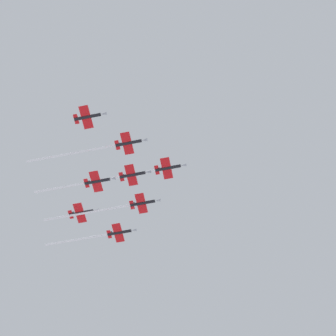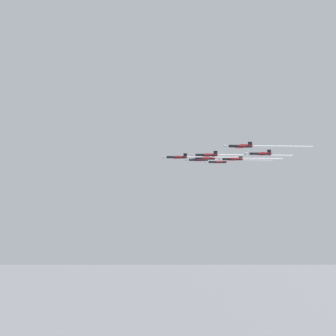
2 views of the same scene
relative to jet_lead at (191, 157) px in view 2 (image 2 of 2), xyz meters
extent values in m
cylinder|color=black|center=(7.41, 2.61, -0.01)|extent=(10.49, 4.77, 1.30)
cone|color=#9EA3AD|center=(13.56, 4.77, -0.01)|extent=(2.65, 1.95, 1.24)
cube|color=red|center=(6.85, 2.41, -0.07)|extent=(6.72, 10.20, 0.21)
cube|color=red|center=(3.01, 1.06, -0.01)|extent=(2.90, 4.35, 0.21)
cube|color=black|center=(3.10, 1.09, 1.06)|extent=(1.85, 0.81, 2.13)
cylinder|color=white|center=(-10.59, -3.73, -0.01)|extent=(26.26, 10.00, 0.91)
cylinder|color=black|center=(-9.88, 10.89, -0.79)|extent=(10.49, 4.77, 1.30)
cone|color=#9EA3AD|center=(-3.73, 13.06, -0.79)|extent=(2.65, 1.95, 1.24)
cube|color=red|center=(-10.43, 10.70, -0.85)|extent=(6.72, 10.20, 0.21)
cube|color=red|center=(-14.28, 9.34, -0.79)|extent=(2.90, 4.35, 0.21)
cube|color=black|center=(-14.19, 9.38, 0.28)|extent=(1.85, 0.81, 2.13)
cylinder|color=white|center=(-32.93, 2.78, -0.79)|extent=(36.35, 13.55, 0.91)
cylinder|color=black|center=(-0.87, -14.68, 0.58)|extent=(10.49, 4.77, 1.30)
cone|color=#9EA3AD|center=(5.27, -12.51, 0.58)|extent=(2.65, 1.95, 1.24)
cube|color=red|center=(-1.43, -14.87, 0.52)|extent=(6.72, 10.20, 0.21)
cube|color=red|center=(-5.27, -16.23, 0.58)|extent=(2.90, 4.35, 0.21)
cube|color=black|center=(-5.18, -16.20, 1.65)|extent=(1.85, 0.81, 2.13)
cylinder|color=white|center=(-23.62, -22.69, 0.58)|extent=(35.75, 13.34, 0.91)
cylinder|color=black|center=(-6.65, -2.34, -0.53)|extent=(10.49, 4.77, 1.30)
cone|color=#9EA3AD|center=(-0.51, -0.18, -0.53)|extent=(2.65, 1.95, 1.24)
cube|color=red|center=(-7.21, -2.54, -0.59)|extent=(6.72, 10.20, 0.21)
cube|color=red|center=(-11.05, -3.89, -0.53)|extent=(2.90, 4.35, 0.21)
cube|color=black|center=(-10.96, -3.86, 0.53)|extent=(1.85, 0.81, 2.13)
cylinder|color=white|center=(-29.12, -10.25, -0.53)|extent=(35.19, 13.14, 0.91)
cylinder|color=black|center=(-27.16, 19.18, 1.42)|extent=(10.49, 4.77, 1.30)
cone|color=#9EA3AD|center=(-21.02, 21.34, 1.42)|extent=(2.65, 1.95, 1.24)
cube|color=red|center=(-27.72, 18.98, 1.36)|extent=(6.72, 10.20, 0.21)
cube|color=red|center=(-31.57, 17.63, 1.42)|extent=(2.90, 4.35, 0.21)
cube|color=black|center=(-31.48, 17.66, 2.48)|extent=(1.85, 0.81, 2.13)
cylinder|color=white|center=(-45.81, 12.61, 1.42)|extent=(27.53, 10.45, 0.91)
cylinder|color=black|center=(-9.15, -31.97, 1.25)|extent=(10.49, 4.77, 1.30)
cone|color=#9EA3AD|center=(-3.01, -29.80, 1.25)|extent=(2.65, 1.95, 1.24)
cube|color=red|center=(-9.71, -32.16, 1.19)|extent=(6.72, 10.20, 0.21)
cube|color=red|center=(-13.56, -33.52, 1.25)|extent=(2.90, 4.35, 0.21)
cube|color=black|center=(-13.47, -33.48, 2.32)|extent=(1.85, 0.81, 2.13)
cylinder|color=black|center=(-20.72, -7.30, -0.78)|extent=(10.49, 4.77, 1.30)
cone|color=#9EA3AD|center=(-14.57, -5.13, -0.78)|extent=(2.65, 1.95, 1.24)
cube|color=red|center=(-21.28, -7.49, -0.84)|extent=(6.72, 10.20, 0.21)
cube|color=red|center=(-25.12, -8.84, -0.78)|extent=(2.90, 4.35, 0.21)
cube|color=black|center=(-25.03, -8.81, 0.28)|extent=(1.85, 0.81, 2.13)
cylinder|color=black|center=(-35.45, 1.89, 0.13)|extent=(10.49, 4.77, 1.30)
cone|color=#9EA3AD|center=(-29.30, 4.05, 0.13)|extent=(2.65, 1.95, 1.24)
cube|color=red|center=(-36.01, 1.69, 0.07)|extent=(6.72, 10.20, 0.21)
cube|color=red|center=(-39.85, 0.34, 0.13)|extent=(2.90, 4.35, 0.21)
cube|color=black|center=(-39.76, 0.37, 1.20)|extent=(1.85, 0.81, 2.13)
camera|label=1|loc=(44.86, -61.34, -170.18)|focal=48.34mm
camera|label=2|loc=(-40.95, 190.12, -28.40)|focal=39.66mm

